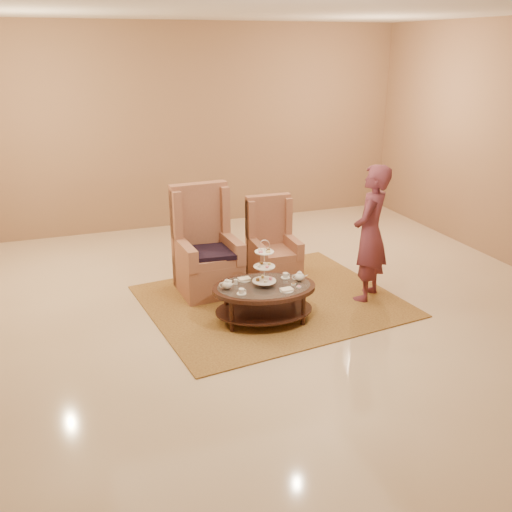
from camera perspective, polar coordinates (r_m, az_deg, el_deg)
name	(u,v)px	position (r m, az deg, el deg)	size (l,w,h in m)	color
ground	(268,313)	(7.09, 1.20, -5.70)	(8.00, 8.00, 0.00)	beige
ceiling	(268,313)	(7.09, 1.20, -5.70)	(8.00, 8.00, 0.02)	beige
wall_back	(187,128)	(10.29, -6.94, 12.62)	(8.00, 0.04, 3.50)	#967051
rug	(271,301)	(7.39, 1.56, -4.51)	(3.36, 2.91, 0.02)	olive
tea_table	(264,292)	(6.74, 0.82, -3.63)	(1.34, 1.02, 1.03)	black
armchair_left	(206,256)	(7.59, -5.04, -0.01)	(0.81, 0.84, 1.42)	#9A6148
armchair_right	(272,252)	(7.95, 1.61, 0.36)	(0.65, 0.67, 1.18)	#9A6148
person	(370,234)	(7.32, 11.35, 2.18)	(0.76, 0.74, 1.76)	brown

